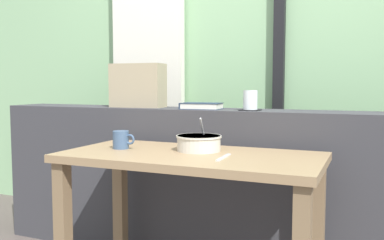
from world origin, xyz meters
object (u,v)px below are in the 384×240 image
(ceramic_mug, at_px, (121,140))
(juice_glass, at_px, (250,101))
(breakfast_table, at_px, (191,180))
(fork_utensil, at_px, (224,157))
(coaster_square, at_px, (250,110))
(throw_pillow, at_px, (138,86))
(soup_bowl, at_px, (199,143))
(closed_book, at_px, (201,106))

(ceramic_mug, bearing_deg, juice_glass, 42.20)
(breakfast_table, bearing_deg, juice_glass, 72.41)
(juice_glass, relative_size, fork_utensil, 0.60)
(coaster_square, distance_m, throw_pillow, 0.72)
(juice_glass, xyz_separation_m, ceramic_mug, (-0.50, -0.46, -0.18))
(coaster_square, height_order, ceramic_mug, coaster_square)
(juice_glass, distance_m, soup_bowl, 0.44)
(breakfast_table, distance_m, throw_pillow, 0.86)
(breakfast_table, xyz_separation_m, coaster_square, (0.14, 0.45, 0.29))
(throw_pillow, relative_size, soup_bowl, 1.53)
(closed_book, bearing_deg, breakfast_table, -73.39)
(breakfast_table, height_order, fork_utensil, fork_utensil)
(juice_glass, bearing_deg, breakfast_table, -107.59)
(closed_book, relative_size, fork_utensil, 1.33)
(soup_bowl, bearing_deg, coaster_square, 69.69)
(fork_utensil, bearing_deg, throw_pillow, 140.43)
(breakfast_table, height_order, ceramic_mug, ceramic_mug)
(breakfast_table, relative_size, closed_book, 5.07)
(coaster_square, relative_size, soup_bowl, 0.48)
(closed_book, bearing_deg, ceramic_mug, -114.14)
(juice_glass, xyz_separation_m, fork_utensil, (0.03, -0.51, -0.22))
(fork_utensil, relative_size, ceramic_mug, 1.50)
(throw_pillow, distance_m, soup_bowl, 0.76)
(soup_bowl, bearing_deg, breakfast_table, -93.93)
(throw_pillow, relative_size, ceramic_mug, 2.83)
(soup_bowl, relative_size, ceramic_mug, 1.86)
(closed_book, bearing_deg, juice_glass, -5.15)
(coaster_square, bearing_deg, juice_glass, 0.00)
(coaster_square, bearing_deg, fork_utensil, -86.93)
(closed_book, xyz_separation_m, throw_pillow, (-0.42, 0.03, 0.11))
(fork_utensil, bearing_deg, juice_glass, 90.86)
(juice_glass, bearing_deg, throw_pillow, 175.85)
(juice_glass, xyz_separation_m, soup_bowl, (-0.14, -0.37, -0.18))
(coaster_square, bearing_deg, throw_pillow, 175.85)
(closed_book, bearing_deg, throw_pillow, 176.54)
(closed_book, distance_m, fork_utensil, 0.65)
(throw_pillow, xyz_separation_m, soup_bowl, (0.57, -0.43, -0.26))
(breakfast_table, bearing_deg, throw_pillow, 138.03)
(juice_glass, bearing_deg, soup_bowl, -110.31)
(closed_book, height_order, soup_bowl, closed_book)
(breakfast_table, relative_size, ceramic_mug, 10.16)
(juice_glass, relative_size, soup_bowl, 0.49)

